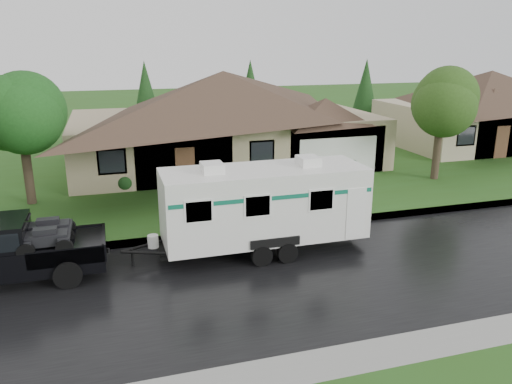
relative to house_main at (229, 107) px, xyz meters
The scene contains 10 objects.
ground 14.48m from the house_main, 99.41° to the right, with size 140.00×140.00×0.00m, color #2B551A.
road 16.40m from the house_main, 98.24° to the right, with size 140.00×8.00×0.01m, color black.
curb 12.32m from the house_main, 101.19° to the right, with size 140.00×0.50×0.15m, color gray.
lawn 4.36m from the house_main, 153.11° to the left, with size 140.00×26.00×0.15m, color #2B551A.
house_main is the anchor object (origin of this frame).
house_neighbor 19.98m from the house_main, ahead, with size 15.12×9.72×6.45m.
tree_left_green 12.20m from the house_main, 153.33° to the right, with size 3.73×3.73×6.18m.
tree_right_green 12.19m from the house_main, 35.49° to the right, with size 3.64×3.64×6.02m.
shrub_row 5.42m from the house_main, 93.69° to the right, with size 13.60×1.00×1.00m.
travel_trailer 13.81m from the house_main, 98.52° to the right, with size 7.68×2.70×3.45m.
Camera 1 is at (-4.90, -15.93, 7.35)m, focal length 35.00 mm.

